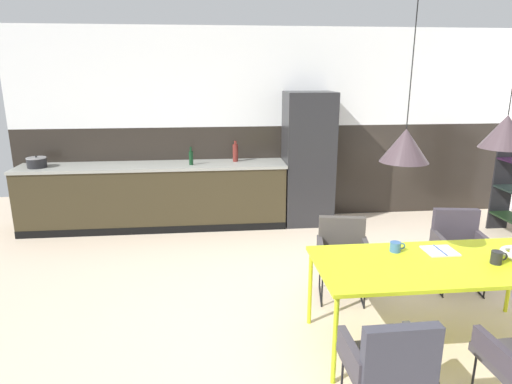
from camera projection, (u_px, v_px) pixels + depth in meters
The scene contains 17 objects.
ground_plane at pixel (325, 337), 3.77m from camera, with size 9.63×9.63×0.00m, color beige.
back_wall_splashback_dark at pixel (272, 171), 6.77m from camera, with size 7.41×0.12×1.39m, color black.
back_wall_panel_upper at pixel (273, 77), 6.40m from camera, with size 7.41×0.12×1.39m, color white.
kitchen_counter at pixel (155, 196), 6.31m from camera, with size 3.69×0.63×0.91m.
refrigerator_column at pixel (308, 159), 6.40m from camera, with size 0.68×0.60×1.90m, color #232326.
dining_table at pixel (439, 267), 3.52m from camera, with size 1.95×0.87×0.72m.
armchair_corner_seat at pixel (458, 240), 4.55m from camera, with size 0.55×0.53×0.80m.
armchair_by_stool at pixel (391, 360), 2.68m from camera, with size 0.50×0.48×0.80m.
armchair_far_side at pixel (342, 248), 4.37m from camera, with size 0.56×0.55×0.78m.
open_book at pixel (440, 251), 3.71m from camera, with size 0.25×0.23×0.02m.
mug_tall_blue at pixel (497, 257), 3.47m from camera, with size 0.13×0.09×0.10m.
mug_dark_espresso at pixel (396, 247), 3.70m from camera, with size 0.13×0.09×0.08m.
cooking_pot at pixel (37, 162), 5.99m from camera, with size 0.26×0.26×0.16m.
bottle_vinegar_dark at pixel (191, 157), 6.15m from camera, with size 0.06×0.06×0.25m.
bottle_oil_tall at pixel (235, 152), 6.37m from camera, with size 0.08×0.08×0.30m.
pendant_lamp_over_table_near at pixel (405, 145), 3.17m from camera, with size 0.35×0.35×1.18m.
pendant_lamp_over_table_far at pixel (506, 132), 3.27m from camera, with size 0.36×0.36×1.10m.
Camera 1 is at (-0.93, -3.23, 2.19)m, focal length 31.25 mm.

